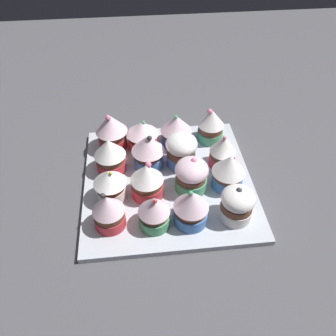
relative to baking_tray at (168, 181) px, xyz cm
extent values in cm
cube|color=#4C4C51|center=(0.00, 0.00, -2.10)|extent=(180.00, 180.00, 3.00)
cube|color=silver|center=(0.00, 0.00, 0.00)|extent=(33.05, 33.05, 1.20)
cylinder|color=#D1333D|center=(-11.02, -10.83, 2.00)|extent=(6.02, 6.02, 2.80)
cylinder|color=brown|center=(-11.02, -10.83, 4.18)|extent=(5.77, 5.77, 1.57)
cone|color=silver|center=(-11.02, -10.83, 6.94)|extent=(6.72, 6.72, 3.95)
sphere|color=pink|center=(-10.57, -11.10, 8.75)|extent=(1.11, 1.11, 1.11)
cylinder|color=#D1333D|center=(-4.03, -11.11, 1.78)|extent=(5.86, 5.86, 2.36)
cylinder|color=brown|center=(-4.03, -11.11, 3.73)|extent=(5.57, 5.57, 1.54)
cone|color=white|center=(-4.03, -11.11, 6.35)|extent=(6.29, 6.29, 3.69)
cylinder|color=white|center=(3.62, -11.01, 1.93)|extent=(5.46, 5.46, 2.66)
cylinder|color=brown|center=(3.62, -11.01, 3.91)|extent=(5.22, 5.22, 1.28)
cone|color=white|center=(3.62, -11.01, 5.97)|extent=(6.06, 6.06, 2.84)
sphere|color=#EAD64C|center=(3.95, -10.53, 7.29)|extent=(0.64, 0.64, 0.64)
cylinder|color=#D1333D|center=(9.89, -11.17, 1.75)|extent=(5.45, 5.45, 2.29)
cylinder|color=brown|center=(9.89, -11.17, 3.62)|extent=(5.16, 5.16, 1.46)
cone|color=silver|center=(9.89, -11.17, 6.05)|extent=(5.54, 5.54, 3.41)
sphere|color=#333338|center=(9.31, -11.75, 7.62)|extent=(0.89, 0.89, 0.89)
cylinder|color=#D1333D|center=(-10.12, -4.36, 1.95)|extent=(6.17, 6.17, 2.71)
cylinder|color=brown|center=(-10.12, -4.36, 3.88)|extent=(5.91, 5.91, 1.14)
cone|color=silver|center=(-10.12, -4.36, 5.88)|extent=(6.80, 6.80, 2.87)
sphere|color=#4CB266|center=(-10.23, -4.02, 7.20)|extent=(0.77, 0.77, 0.77)
cylinder|color=#477AC6|center=(-4.20, -3.55, 1.95)|extent=(5.97, 5.97, 2.70)
cylinder|color=brown|center=(-4.20, -3.55, 4.01)|extent=(5.36, 5.36, 1.41)
cone|color=silver|center=(-4.20, -3.55, 6.55)|extent=(6.66, 6.66, 3.67)
sphere|color=#333338|center=(-3.81, -3.14, 8.24)|extent=(0.97, 0.97, 0.97)
cylinder|color=#D1333D|center=(3.55, -4.28, 1.91)|extent=(6.06, 6.06, 2.62)
cylinder|color=brown|center=(3.55, -4.28, 3.89)|extent=(5.78, 5.78, 1.35)
cone|color=white|center=(3.55, -4.28, 6.31)|extent=(6.17, 6.17, 3.49)
sphere|color=pink|center=(3.13, -3.84, 7.89)|extent=(1.14, 1.14, 1.14)
cylinder|color=#4C9E6B|center=(10.69, -3.52, 1.75)|extent=(5.50, 5.50, 2.31)
cylinder|color=brown|center=(10.69, -3.52, 3.51)|extent=(4.88, 4.88, 1.21)
cone|color=silver|center=(10.69, -3.52, 5.82)|extent=(5.52, 5.52, 3.40)
sphere|color=red|center=(11.26, -3.29, 7.41)|extent=(0.68, 0.68, 0.68)
cylinder|color=#477AC6|center=(-10.68, 2.91, 1.84)|extent=(6.11, 6.11, 2.48)
cylinder|color=brown|center=(-10.68, 2.91, 3.64)|extent=(5.84, 5.84, 1.12)
cone|color=silver|center=(-10.68, 2.91, 6.11)|extent=(6.76, 6.76, 3.81)
sphere|color=#4CB266|center=(-10.45, 2.76, 7.89)|extent=(0.81, 0.81, 0.81)
cylinder|color=#477AC6|center=(-3.98, 3.13, 1.98)|extent=(5.91, 5.91, 2.75)
cylinder|color=brown|center=(-3.98, 3.13, 4.09)|extent=(5.63, 5.63, 1.47)
ellipsoid|color=white|center=(-3.98, 3.13, 6.04)|extent=(6.35, 6.35, 4.06)
cylinder|color=#4C9E6B|center=(2.89, 4.10, 1.88)|extent=(6.08, 6.08, 2.57)
cylinder|color=brown|center=(2.89, 4.10, 3.76)|extent=(5.58, 5.58, 1.18)
ellipsoid|color=silver|center=(2.89, 4.10, 5.54)|extent=(6.29, 6.29, 3.95)
sphere|color=pink|center=(2.43, 4.47, 7.35)|extent=(1.12, 1.12, 1.12)
cylinder|color=#477AC6|center=(10.61, 2.82, 1.87)|extent=(6.01, 6.01, 2.54)
cylinder|color=brown|center=(10.61, 2.82, 3.77)|extent=(5.50, 5.50, 1.26)
cone|color=silver|center=(10.61, 2.82, 6.26)|extent=(6.10, 6.10, 3.72)
sphere|color=#4CB266|center=(10.66, 2.57, 8.00)|extent=(0.81, 0.81, 0.81)
cylinder|color=#4C9E6B|center=(-11.37, 10.67, 1.78)|extent=(5.64, 5.64, 2.37)
cylinder|color=brown|center=(-11.37, 10.67, 3.76)|extent=(5.27, 5.27, 1.59)
cone|color=white|center=(-11.37, 10.67, 6.44)|extent=(5.71, 5.71, 3.76)
sphere|color=pink|center=(-11.41, 10.07, 8.15)|extent=(1.12, 1.12, 1.12)
cylinder|color=#D1333D|center=(-2.92, 11.42, 1.86)|extent=(5.23, 5.23, 2.51)
cylinder|color=brown|center=(-2.92, 11.42, 3.67)|extent=(4.97, 4.97, 1.12)
cone|color=white|center=(-2.92, 11.42, 6.15)|extent=(5.38, 5.38, 3.84)
sphere|color=pink|center=(-2.71, 11.31, 7.95)|extent=(0.80, 0.80, 0.80)
cylinder|color=#477AC6|center=(2.89, 11.17, 1.91)|extent=(5.91, 5.91, 2.63)
cylinder|color=brown|center=(2.89, 11.17, 3.76)|extent=(5.64, 5.64, 1.05)
cone|color=white|center=(2.89, 11.17, 6.23)|extent=(6.35, 6.35, 3.90)
cylinder|color=white|center=(10.53, 10.89, 1.81)|extent=(5.85, 5.85, 2.42)
cylinder|color=brown|center=(10.53, 10.89, 3.71)|extent=(5.59, 5.59, 1.37)
ellipsoid|color=white|center=(10.53, 10.89, 5.50)|extent=(5.95, 5.95, 3.68)
sphere|color=#333338|center=(10.26, 10.85, 7.18)|extent=(1.04, 1.04, 1.04)
camera|label=1|loc=(46.29, -5.01, 49.35)|focal=36.09mm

